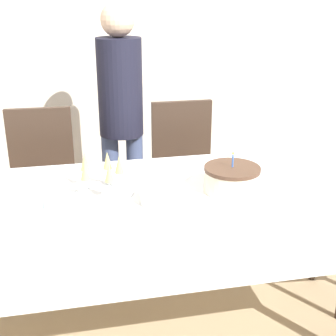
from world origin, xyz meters
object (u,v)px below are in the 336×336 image
Objects in this scene: dining_chair_far_right at (185,169)px; champagne_tray at (102,176)px; person_standing at (121,107)px; birthday_cake at (232,179)px; plate_stack_main at (164,195)px; dining_chair_far_left at (43,180)px.

dining_chair_far_right reaches higher than champagne_tray.
champagne_tray is 0.88m from person_standing.
person_standing is at bearing 163.86° from dining_chair_far_right.
birthday_cake is (0.02, -0.84, 0.27)m from dining_chair_far_right.
plate_stack_main is at bearing -85.69° from person_standing.
dining_chair_far_left is 1.10m from plate_stack_main.
dining_chair_far_right is 4.34× the size of plate_stack_main.
birthday_cake is 0.34m from plate_stack_main.
person_standing reaches higher than plate_stack_main.
dining_chair_far_right is 3.61× the size of birthday_cake.
person_standing is at bearing 77.68° from champagne_tray.
dining_chair_far_left is 3.40× the size of champagne_tray.
champagne_tray is (-0.60, 0.10, 0.02)m from birthday_cake.
dining_chair_far_left is at bearing 137.67° from birthday_cake.
plate_stack_main is at bearing -171.35° from birthday_cake.
plate_stack_main is (-0.32, -0.90, 0.24)m from dining_chair_far_right.
birthday_cake reaches higher than champagne_tray.
champagne_tray is (0.33, -0.74, 0.30)m from dining_chair_far_left.
dining_chair_far_left is 0.61× the size of person_standing.
birthday_cake is at bearing -42.33° from dining_chair_far_left.
person_standing reaches higher than dining_chair_far_left.
person_standing reaches higher than dining_chair_far_right.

